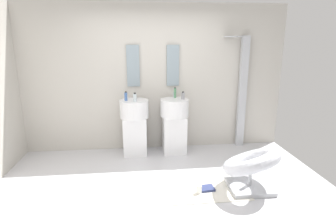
{
  "coord_description": "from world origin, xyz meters",
  "views": [
    {
      "loc": [
        -0.28,
        -3.3,
        1.94
      ],
      "look_at": [
        0.15,
        0.55,
        0.95
      ],
      "focal_mm": 29.31,
      "sensor_mm": 36.0,
      "label": 1
    }
  ],
  "objects_px": {
    "coffee_mug": "(199,189)",
    "soap_bottle_green": "(175,93)",
    "shower_column": "(242,90)",
    "lounge_chair": "(251,165)",
    "magazine_navy": "(206,188)",
    "soap_bottle_clear": "(135,98)",
    "pedestal_sink_left": "(135,125)",
    "soap_bottle_blue": "(126,96)",
    "soap_bottle_grey": "(183,96)",
    "pedestal_sink_right": "(174,123)"
  },
  "relations": [
    {
      "from": "soap_bottle_clear",
      "to": "soap_bottle_green",
      "type": "relative_size",
      "value": 0.79
    },
    {
      "from": "lounge_chair",
      "to": "soap_bottle_clear",
      "type": "height_order",
      "value": "soap_bottle_clear"
    },
    {
      "from": "coffee_mug",
      "to": "soap_bottle_green",
      "type": "xyz_separation_m",
      "value": [
        -0.11,
        1.58,
        1.0
      ]
    },
    {
      "from": "magazine_navy",
      "to": "soap_bottle_clear",
      "type": "bearing_deg",
      "value": 121.52
    },
    {
      "from": "soap_bottle_clear",
      "to": "coffee_mug",
      "type": "bearing_deg",
      "value": -58.54
    },
    {
      "from": "shower_column",
      "to": "soap_bottle_grey",
      "type": "bearing_deg",
      "value": -169.56
    },
    {
      "from": "magazine_navy",
      "to": "soap_bottle_blue",
      "type": "distance_m",
      "value": 2.02
    },
    {
      "from": "lounge_chair",
      "to": "coffee_mug",
      "type": "xyz_separation_m",
      "value": [
        -0.71,
        -0.05,
        -0.28
      ]
    },
    {
      "from": "shower_column",
      "to": "soap_bottle_grey",
      "type": "height_order",
      "value": "shower_column"
    },
    {
      "from": "magazine_navy",
      "to": "soap_bottle_grey",
      "type": "height_order",
      "value": "soap_bottle_grey"
    },
    {
      "from": "pedestal_sink_left",
      "to": "soap_bottle_grey",
      "type": "height_order",
      "value": "soap_bottle_grey"
    },
    {
      "from": "coffee_mug",
      "to": "magazine_navy",
      "type": "bearing_deg",
      "value": 32.98
    },
    {
      "from": "magazine_navy",
      "to": "coffee_mug",
      "type": "xyz_separation_m",
      "value": [
        -0.12,
        -0.08,
        0.04
      ]
    },
    {
      "from": "shower_column",
      "to": "magazine_navy",
      "type": "distance_m",
      "value": 2.16
    },
    {
      "from": "pedestal_sink_right",
      "to": "soap_bottle_clear",
      "type": "xyz_separation_m",
      "value": [
        -0.68,
        -0.12,
        0.51
      ]
    },
    {
      "from": "lounge_chair",
      "to": "magazine_navy",
      "type": "relative_size",
      "value": 5.33
    },
    {
      "from": "pedestal_sink_left",
      "to": "coffee_mug",
      "type": "xyz_separation_m",
      "value": [
        0.84,
        -1.46,
        -0.47
      ]
    },
    {
      "from": "pedestal_sink_right",
      "to": "soap_bottle_grey",
      "type": "height_order",
      "value": "soap_bottle_grey"
    },
    {
      "from": "coffee_mug",
      "to": "soap_bottle_green",
      "type": "bearing_deg",
      "value": 94.01
    },
    {
      "from": "lounge_chair",
      "to": "soap_bottle_green",
      "type": "xyz_separation_m",
      "value": [
        -0.82,
        1.53,
        0.71
      ]
    },
    {
      "from": "lounge_chair",
      "to": "magazine_navy",
      "type": "distance_m",
      "value": 0.67
    },
    {
      "from": "pedestal_sink_right",
      "to": "coffee_mug",
      "type": "distance_m",
      "value": 1.54
    },
    {
      "from": "lounge_chair",
      "to": "soap_bottle_green",
      "type": "bearing_deg",
      "value": 118.08
    },
    {
      "from": "lounge_chair",
      "to": "soap_bottle_clear",
      "type": "xyz_separation_m",
      "value": [
        -1.53,
        1.29,
        0.69
      ]
    },
    {
      "from": "soap_bottle_clear",
      "to": "soap_bottle_grey",
      "type": "height_order",
      "value": "soap_bottle_clear"
    },
    {
      "from": "pedestal_sink_right",
      "to": "pedestal_sink_left",
      "type": "bearing_deg",
      "value": 180.0
    },
    {
      "from": "coffee_mug",
      "to": "soap_bottle_grey",
      "type": "height_order",
      "value": "soap_bottle_grey"
    },
    {
      "from": "soap_bottle_green",
      "to": "coffee_mug",
      "type": "bearing_deg",
      "value": -85.99
    },
    {
      "from": "soap_bottle_clear",
      "to": "soap_bottle_blue",
      "type": "relative_size",
      "value": 0.95
    },
    {
      "from": "pedestal_sink_left",
      "to": "lounge_chair",
      "type": "bearing_deg",
      "value": -42.36
    },
    {
      "from": "magazine_navy",
      "to": "soap_bottle_clear",
      "type": "relative_size",
      "value": 1.38
    },
    {
      "from": "coffee_mug",
      "to": "soap_bottle_clear",
      "type": "relative_size",
      "value": 0.73
    },
    {
      "from": "magazine_navy",
      "to": "soap_bottle_blue",
      "type": "height_order",
      "value": "soap_bottle_blue"
    },
    {
      "from": "soap_bottle_green",
      "to": "soap_bottle_grey",
      "type": "relative_size",
      "value": 1.4
    },
    {
      "from": "soap_bottle_blue",
      "to": "soap_bottle_green",
      "type": "bearing_deg",
      "value": 9.74
    },
    {
      "from": "soap_bottle_blue",
      "to": "lounge_chair",
      "type": "bearing_deg",
      "value": -39.57
    },
    {
      "from": "lounge_chair",
      "to": "soap_bottle_clear",
      "type": "relative_size",
      "value": 7.35
    },
    {
      "from": "pedestal_sink_right",
      "to": "soap_bottle_green",
      "type": "height_order",
      "value": "soap_bottle_green"
    },
    {
      "from": "pedestal_sink_right",
      "to": "soap_bottle_clear",
      "type": "height_order",
      "value": "soap_bottle_clear"
    },
    {
      "from": "coffee_mug",
      "to": "soap_bottle_clear",
      "type": "xyz_separation_m",
      "value": [
        -0.82,
        1.34,
        0.98
      ]
    },
    {
      "from": "coffee_mug",
      "to": "soap_bottle_blue",
      "type": "relative_size",
      "value": 0.69
    },
    {
      "from": "soap_bottle_green",
      "to": "magazine_navy",
      "type": "bearing_deg",
      "value": -81.32
    },
    {
      "from": "pedestal_sink_left",
      "to": "soap_bottle_clear",
      "type": "distance_m",
      "value": 0.52
    },
    {
      "from": "pedestal_sink_left",
      "to": "coffee_mug",
      "type": "bearing_deg",
      "value": -60.09
    },
    {
      "from": "shower_column",
      "to": "lounge_chair",
      "type": "height_order",
      "value": "shower_column"
    },
    {
      "from": "magazine_navy",
      "to": "soap_bottle_blue",
      "type": "relative_size",
      "value": 1.3
    },
    {
      "from": "pedestal_sink_right",
      "to": "soap_bottle_grey",
      "type": "relative_size",
      "value": 7.94
    },
    {
      "from": "soap_bottle_clear",
      "to": "soap_bottle_green",
      "type": "height_order",
      "value": "soap_bottle_green"
    },
    {
      "from": "shower_column",
      "to": "coffee_mug",
      "type": "height_order",
      "value": "shower_column"
    },
    {
      "from": "magazine_navy",
      "to": "soap_bottle_grey",
      "type": "xyz_separation_m",
      "value": [
        -0.11,
        1.37,
        1.01
      ]
    }
  ]
}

